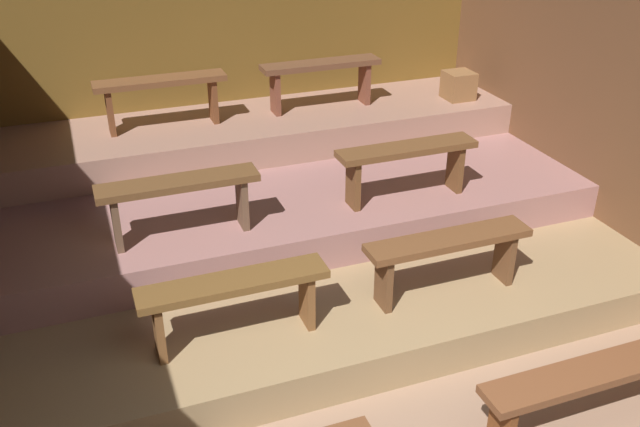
% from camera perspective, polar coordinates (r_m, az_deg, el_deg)
% --- Properties ---
extents(ground, '(5.98, 5.66, 0.08)m').
position_cam_1_polar(ground, '(5.54, -0.42, -7.54)').
color(ground, '#9A775E').
extents(wall_back, '(5.98, 0.06, 2.67)m').
position_cam_1_polar(wall_back, '(7.13, -7.48, 12.64)').
color(wall_back, brown).
rests_on(wall_back, ground).
extents(wall_right, '(0.06, 5.66, 2.67)m').
position_cam_1_polar(wall_right, '(6.23, 23.06, 8.49)').
color(wall_right, brown).
rests_on(wall_right, ground).
extents(platform_lower, '(5.18, 3.56, 0.30)m').
position_cam_1_polar(platform_lower, '(5.95, -2.58, -2.69)').
color(platform_lower, '#9D8057').
rests_on(platform_lower, ground).
extents(platform_middle, '(5.18, 2.47, 0.30)m').
position_cam_1_polar(platform_middle, '(6.28, -4.20, 2.01)').
color(platform_middle, '#A26F6B').
rests_on(platform_middle, platform_lower).
extents(platform_upper, '(5.18, 1.12, 0.30)m').
position_cam_1_polar(platform_upper, '(6.76, -5.96, 6.59)').
color(platform_upper, '#A57966').
rests_on(platform_upper, platform_middle).
extents(bench_floor_right, '(1.89, 0.25, 0.46)m').
position_cam_1_polar(bench_floor_right, '(4.65, 23.54, -11.72)').
color(bench_floor_right, brown).
rests_on(bench_floor_right, ground).
extents(bench_lower_left, '(1.22, 0.25, 0.46)m').
position_cam_1_polar(bench_lower_left, '(4.48, -7.06, -6.49)').
color(bench_lower_left, brown).
rests_on(bench_lower_left, platform_lower).
extents(bench_lower_right, '(1.22, 0.25, 0.46)m').
position_cam_1_polar(bench_lower_right, '(4.99, 10.42, -2.92)').
color(bench_lower_right, brown).
rests_on(bench_lower_right, platform_lower).
extents(bench_middle_left, '(1.17, 0.25, 0.46)m').
position_cam_1_polar(bench_middle_left, '(5.14, -11.47, 1.66)').
color(bench_middle_left, brown).
rests_on(bench_middle_left, platform_middle).
extents(bench_middle_right, '(1.17, 0.25, 0.46)m').
position_cam_1_polar(bench_middle_right, '(5.67, 7.10, 4.54)').
color(bench_middle_right, brown).
rests_on(bench_middle_right, platform_middle).
extents(bench_upper_left, '(1.17, 0.25, 0.46)m').
position_cam_1_polar(bench_upper_left, '(6.49, -12.89, 9.87)').
color(bench_upper_left, brown).
rests_on(bench_upper_left, platform_upper).
extents(bench_upper_right, '(1.17, 0.25, 0.46)m').
position_cam_1_polar(bench_upper_right, '(6.85, 0.07, 11.47)').
color(bench_upper_right, brown).
rests_on(bench_upper_right, platform_upper).
extents(wooden_crate_upper, '(0.28, 0.28, 0.28)m').
position_cam_1_polar(wooden_crate_upper, '(7.33, 11.28, 10.26)').
color(wooden_crate_upper, brown).
rests_on(wooden_crate_upper, platform_upper).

